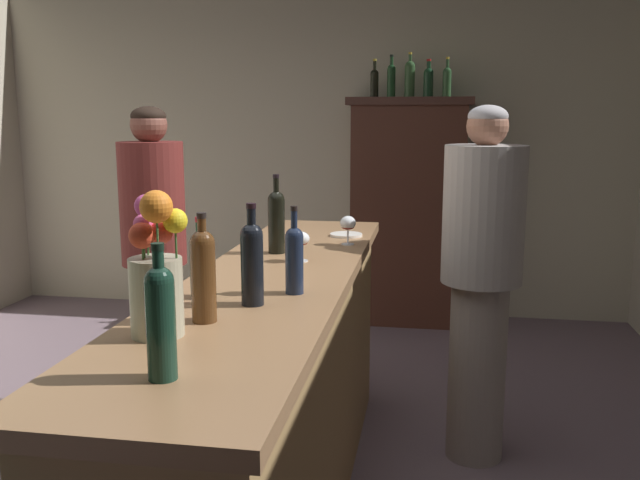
{
  "coord_description": "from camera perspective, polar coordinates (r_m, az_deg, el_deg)",
  "views": [
    {
      "loc": [
        1.03,
        -2.57,
        1.65
      ],
      "look_at": [
        0.53,
        0.47,
        1.09
      ],
      "focal_mm": 37.94,
      "sensor_mm": 36.0,
      "label": 1
    }
  ],
  "objects": [
    {
      "name": "wall_back",
      "position": [
        5.79,
        -0.89,
        7.61
      ],
      "size": [
        5.41,
        0.12,
        2.75
      ],
      "primitive_type": "cube",
      "color": "#BBB398",
      "rests_on": "ground"
    },
    {
      "name": "wine_bottle_merlot",
      "position": [
        1.59,
        -13.3,
        -6.33
      ],
      "size": [
        0.07,
        0.07,
        0.32
      ],
      "color": "#153225",
      "rests_on": "bar_counter"
    },
    {
      "name": "bartender",
      "position": [
        3.28,
        13.44,
        -2.62
      ],
      "size": [
        0.38,
        0.38,
        1.7
      ],
      "rotation": [
        0.0,
        0.0,
        3.43
      ],
      "color": "gray",
      "rests_on": "ground"
    },
    {
      "name": "display_bottle_left",
      "position": [
        5.41,
        4.61,
        13.19
      ],
      "size": [
        0.06,
        0.06,
        0.29
      ],
      "color": "black",
      "rests_on": "display_cabinet"
    },
    {
      "name": "display_bottle_right",
      "position": [
        5.39,
        10.66,
        13.09
      ],
      "size": [
        0.07,
        0.07,
        0.3
      ],
      "color": "#2A4D2B",
      "rests_on": "display_cabinet"
    },
    {
      "name": "bar_counter",
      "position": [
        2.78,
        -3.88,
        -13.43
      ],
      "size": [
        0.6,
        2.74,
        1.05
      ],
      "color": "#9D7849",
      "rests_on": "ground"
    },
    {
      "name": "wine_bottle_chardonnay",
      "position": [
        2.3,
        -2.18,
        -1.4
      ],
      "size": [
        0.06,
        0.06,
        0.3
      ],
      "color": "#1A243B",
      "rests_on": "bar_counter"
    },
    {
      "name": "patron_redhead",
      "position": [
        3.82,
        -13.81,
        -0.65
      ],
      "size": [
        0.35,
        0.35,
        1.71
      ],
      "rotation": [
        0.0,
        0.0,
        -1.11
      ],
      "color": "maroon",
      "rests_on": "ground"
    },
    {
      "name": "flower_arrangement",
      "position": [
        1.9,
        -13.66,
        -2.78
      ],
      "size": [
        0.17,
        0.16,
        0.41
      ],
      "color": "#A39D82",
      "rests_on": "bar_counter"
    },
    {
      "name": "display_bottle_midright",
      "position": [
        5.39,
        9.13,
        13.14
      ],
      "size": [
        0.08,
        0.08,
        0.29
      ],
      "color": "#14331D",
      "rests_on": "display_cabinet"
    },
    {
      "name": "wine_bottle_pinot",
      "position": [
        2.99,
        -3.7,
        1.78
      ],
      "size": [
        0.07,
        0.07,
        0.35
      ],
      "color": "black",
      "rests_on": "bar_counter"
    },
    {
      "name": "wine_bottle_rose",
      "position": [
        2.29,
        -10.05,
        -1.84
      ],
      "size": [
        0.07,
        0.07,
        0.27
      ],
      "color": "#1B371D",
      "rests_on": "bar_counter"
    },
    {
      "name": "wine_glass_mid",
      "position": [
        2.82,
        -1.7,
        -0.01
      ],
      "size": [
        0.08,
        0.08,
        0.13
      ],
      "color": "white",
      "rests_on": "bar_counter"
    },
    {
      "name": "display_cabinet",
      "position": [
        5.43,
        7.4,
        2.68
      ],
      "size": [
        0.96,
        0.44,
        1.8
      ],
      "color": "#44251B",
      "rests_on": "ground"
    },
    {
      "name": "wine_bottle_riesling",
      "position": [
        2.17,
        -5.76,
        -1.64
      ],
      "size": [
        0.07,
        0.07,
        0.33
      ],
      "color": "black",
      "rests_on": "bar_counter"
    },
    {
      "name": "display_bottle_midleft",
      "position": [
        5.4,
        6.03,
        13.37
      ],
      "size": [
        0.06,
        0.06,
        0.32
      ],
      "color": "#193D1E",
      "rests_on": "display_cabinet"
    },
    {
      "name": "cheese_plate",
      "position": [
        3.44,
        2.22,
        0.45
      ],
      "size": [
        0.16,
        0.16,
        0.01
      ],
      "primitive_type": "cylinder",
      "color": "white",
      "rests_on": "bar_counter"
    },
    {
      "name": "wine_glass_front",
      "position": [
        3.2,
        2.37,
        1.32
      ],
      "size": [
        0.07,
        0.07,
        0.14
      ],
      "color": "white",
      "rests_on": "bar_counter"
    },
    {
      "name": "wine_bottle_syrah",
      "position": [
        2.01,
        -9.83,
        -2.65
      ],
      "size": [
        0.07,
        0.07,
        0.33
      ],
      "color": "#4C2E15",
      "rests_on": "bar_counter"
    },
    {
      "name": "display_bottle_center",
      "position": [
        5.39,
        7.58,
        13.45
      ],
      "size": [
        0.08,
        0.08,
        0.34
      ],
      "color": "#2B4B28",
      "rests_on": "display_cabinet"
    }
  ]
}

